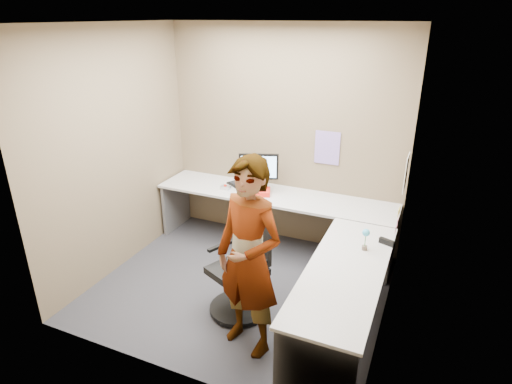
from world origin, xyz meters
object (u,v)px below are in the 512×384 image
at_px(monitor, 259,169).
at_px(person, 249,259).
at_px(desk, 291,232).
at_px(office_chair, 242,272).

xyz_separation_m(monitor, person, (0.63, -1.66, -0.17)).
relative_size(monitor, person, 0.26).
distance_m(desk, office_chair, 0.76).
relative_size(desk, office_chair, 2.80).
height_order(monitor, office_chair, monitor).
bearing_deg(person, office_chair, 138.59).
xyz_separation_m(monitor, office_chair, (0.36, -1.24, -0.62)).
height_order(desk, person, person).
xyz_separation_m(desk, person, (0.01, -1.13, 0.30)).
distance_m(desk, monitor, 0.94).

